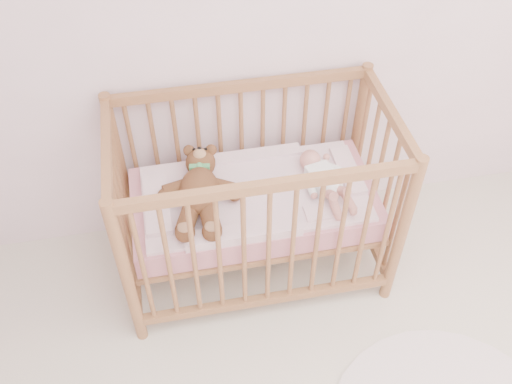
{
  "coord_description": "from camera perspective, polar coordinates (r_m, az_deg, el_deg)",
  "views": [
    {
      "loc": [
        -0.68,
        -0.33,
        2.6
      ],
      "look_at": [
        -0.32,
        1.55,
        0.62
      ],
      "focal_mm": 40.0,
      "sensor_mm": 36.0,
      "label": 1
    }
  ],
  "objects": [
    {
      "name": "teddy_bear",
      "position": [
        2.74,
        -5.67,
        0.03
      ],
      "size": [
        0.51,
        0.66,
        0.17
      ],
      "primitive_type": null,
      "rotation": [
        0.0,
        0.0,
        -0.15
      ],
      "color": "brown",
      "rests_on": "blanket"
    },
    {
      "name": "wall_back",
      "position": [
        2.73,
        4.95,
        18.52
      ],
      "size": [
        4.0,
        0.02,
        2.7
      ],
      "primitive_type": "cube",
      "color": "white",
      "rests_on": "floor"
    },
    {
      "name": "mattress",
      "position": [
        2.89,
        -0.19,
        -1.16
      ],
      "size": [
        1.22,
        0.62,
        0.13
      ],
      "primitive_type": "cube",
      "color": "pink",
      "rests_on": "crib"
    },
    {
      "name": "baby",
      "position": [
        2.84,
        6.76,
        1.6
      ],
      "size": [
        0.33,
        0.52,
        0.12
      ],
      "primitive_type": null,
      "rotation": [
        0.0,
        0.0,
        0.21
      ],
      "color": "white",
      "rests_on": "blanket"
    },
    {
      "name": "crib",
      "position": [
        2.88,
        -0.19,
        -0.96
      ],
      "size": [
        1.36,
        0.76,
        1.0
      ],
      "primitive_type": null,
      "color": "#A07244",
      "rests_on": "floor"
    },
    {
      "name": "blanket",
      "position": [
        2.84,
        -0.19,
        -0.13
      ],
      "size": [
        1.1,
        0.58,
        0.06
      ],
      "primitive_type": null,
      "color": "#ECA3B6",
      "rests_on": "mattress"
    }
  ]
}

